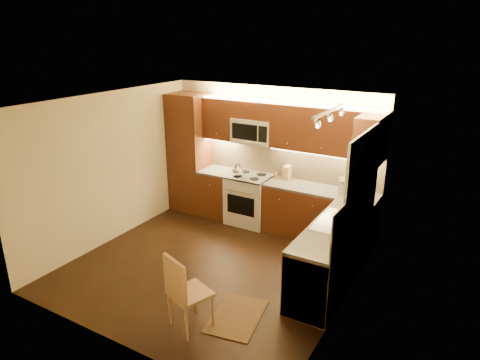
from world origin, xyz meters
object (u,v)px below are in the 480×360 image
Objects in this scene: stove at (250,199)px; sink at (337,217)px; microwave at (254,131)px; knife_block at (287,172)px; toaster_oven at (350,186)px; dining_chair at (190,291)px; kettle at (237,170)px; soap_bottle at (367,204)px.

sink reaches higher than stove.
microwave is 0.95m from knife_block.
sink is 2.34× the size of toaster_oven.
dining_chair reaches higher than stove.
kettle reaches higher than toaster_oven.
knife_block is at bearing 30.79° from kettle.
microwave is 3.74× the size of soap_bottle.
microwave reaches higher than stove.
microwave is 3.48m from dining_chair.
sink is 1.26m from toaster_oven.
kettle is 1.17× the size of soap_bottle.
stove is at bearing -90.00° from microwave.
stove is 2.35m from sink.
knife_block is 0.25× the size of dining_chair.
soap_bottle is at bearing -15.94° from microwave.
microwave reaches higher than sink.
kettle is at bearing -144.21° from stove.
toaster_oven is 1.52× the size of knife_block.
microwave is 2.48m from sink.
soap_bottle is (0.43, -0.62, -0.01)m from toaster_oven.
toaster_oven reaches higher than dining_chair.
dining_chair is at bearing -124.14° from toaster_oven.
dining_chair is (-0.95, -3.12, -0.52)m from toaster_oven.
knife_block is at bearing 114.13° from dining_chair.
kettle is at bearing -124.40° from microwave.
soap_bottle is (2.24, -0.50, 0.54)m from stove.
stove is 1.89m from toaster_oven.
microwave reaches higher than toaster_oven.
toaster_oven is at bearing 14.97° from kettle.
dining_chair is (0.86, -3.00, 0.03)m from stove.
knife_block reaches higher than dining_chair.
kettle is (-0.18, -0.13, 0.58)m from stove.
sink is (2.00, -1.12, 0.52)m from stove.
sink is 1.91m from knife_block.
toaster_oven reaches higher than stove.
kettle is at bearing 173.41° from soap_bottle.
knife_block reaches higher than stove.
sink is at bearing -29.36° from stove.
knife_block is at bearing 18.76° from stove.
kettle reaches higher than dining_chair.
stove is at bearing 126.24° from dining_chair.
sink is at bearing -46.23° from knife_block.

